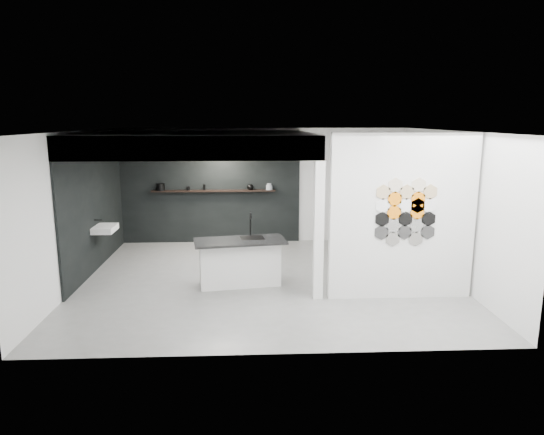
{
  "coord_description": "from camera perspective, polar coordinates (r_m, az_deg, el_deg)",
  "views": [
    {
      "loc": [
        -0.33,
        -8.83,
        3.02
      ],
      "look_at": [
        0.1,
        0.3,
        1.15
      ],
      "focal_mm": 32.0,
      "sensor_mm": 36.0,
      "label": 1
    }
  ],
  "objects": [
    {
      "name": "wall_basin",
      "position": [
        10.29,
        -19.06,
        -1.25
      ],
      "size": [
        0.4,
        0.6,
        0.12
      ],
      "primitive_type": "cube",
      "color": "silver",
      "rests_on": "bay_clad_left"
    },
    {
      "name": "utensil_cup",
      "position": [
        11.9,
        -9.85,
        3.4
      ],
      "size": [
        0.09,
        0.09,
        0.09
      ],
      "primitive_type": "cylinder",
      "rotation": [
        0.0,
        0.0,
        -0.3
      ],
      "color": "black",
      "rests_on": "display_shelf"
    },
    {
      "name": "bay_clad_back",
      "position": [
        11.98,
        -7.31,
        2.61
      ],
      "size": [
        4.4,
        0.04,
        2.35
      ],
      "primitive_type": "cube",
      "color": "black",
      "rests_on": "floor"
    },
    {
      "name": "hex_tile_cluster",
      "position": [
        8.3,
        15.51,
        0.63
      ],
      "size": [
        1.04,
        0.02,
        1.16
      ],
      "color": "#2D2D2D",
      "rests_on": "partition_panel"
    },
    {
      "name": "glass_vase",
      "position": [
        11.82,
        -0.34,
        3.67
      ],
      "size": [
        0.14,
        0.14,
        0.16
      ],
      "primitive_type": "cylinder",
      "rotation": [
        0.0,
        0.0,
        0.37
      ],
      "color": "gray",
      "rests_on": "display_shelf"
    },
    {
      "name": "kitchen_island",
      "position": [
        8.95,
        -3.81,
        -5.17
      ],
      "size": [
        1.73,
        0.96,
        1.32
      ],
      "rotation": [
        0.0,
        0.0,
        0.15
      ],
      "color": "silver",
      "rests_on": "floor"
    },
    {
      "name": "kettle",
      "position": [
        11.81,
        -2.58,
        3.61
      ],
      "size": [
        0.18,
        0.18,
        0.14
      ],
      "primitive_type": "ellipsoid",
      "rotation": [
        0.0,
        0.0,
        -0.1
      ],
      "color": "black",
      "rests_on": "display_shelf"
    },
    {
      "name": "bay_clad_left",
      "position": [
        10.48,
        -20.08,
        0.72
      ],
      "size": [
        0.04,
        4.0,
        2.35
      ],
      "primitive_type": "cube",
      "color": "black",
      "rests_on": "floor"
    },
    {
      "name": "corner_column",
      "position": [
        8.13,
        5.51,
        -1.61
      ],
      "size": [
        0.16,
        0.16,
        2.35
      ],
      "primitive_type": "cube",
      "color": "silver",
      "rests_on": "floor"
    },
    {
      "name": "display_shelf",
      "position": [
        11.85,
        -6.88,
        3.13
      ],
      "size": [
        3.0,
        0.15,
        0.04
      ],
      "primitive_type": "cube",
      "color": "black",
      "rests_on": "bay_clad_back"
    },
    {
      "name": "glass_bowl",
      "position": [
        11.82,
        -0.34,
        3.57
      ],
      "size": [
        0.21,
        0.21,
        0.11
      ],
      "primitive_type": "cylinder",
      "rotation": [
        0.0,
        0.0,
        0.43
      ],
      "color": "gray",
      "rests_on": "display_shelf"
    },
    {
      "name": "fascia_beam",
      "position": [
        7.98,
        -9.77,
        8.03
      ],
      "size": [
        4.4,
        0.16,
        0.4
      ],
      "primitive_type": "cube",
      "color": "silver",
      "rests_on": "corner_column"
    },
    {
      "name": "bulkhead",
      "position": [
        9.89,
        -8.42,
        8.72
      ],
      "size": [
        4.4,
        4.0,
        0.4
      ],
      "primitive_type": "cube",
      "color": "silver",
      "rests_on": "corner_column"
    },
    {
      "name": "floor",
      "position": [
        9.34,
        -0.53,
        -7.34
      ],
      "size": [
        7.0,
        6.0,
        0.01
      ],
      "primitive_type": "cube",
      "color": "slate"
    },
    {
      "name": "stockpot",
      "position": [
        12.0,
        -12.98,
        3.52
      ],
      "size": [
        0.26,
        0.26,
        0.17
      ],
      "primitive_type": "cylinder",
      "rotation": [
        0.0,
        0.0,
        -0.31
      ],
      "color": "black",
      "rests_on": "display_shelf"
    },
    {
      "name": "bottle_dark",
      "position": [
        11.86,
        -7.97,
        3.54
      ],
      "size": [
        0.05,
        0.05,
        0.14
      ],
      "primitive_type": "cylinder",
      "rotation": [
        0.0,
        0.0,
        0.01
      ],
      "color": "black",
      "rests_on": "display_shelf"
    },
    {
      "name": "partition_panel",
      "position": [
        8.39,
        15.08,
        0.03
      ],
      "size": [
        2.45,
        0.15,
        2.8
      ],
      "primitive_type": "cube",
      "color": "silver",
      "rests_on": "floor"
    }
  ]
}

